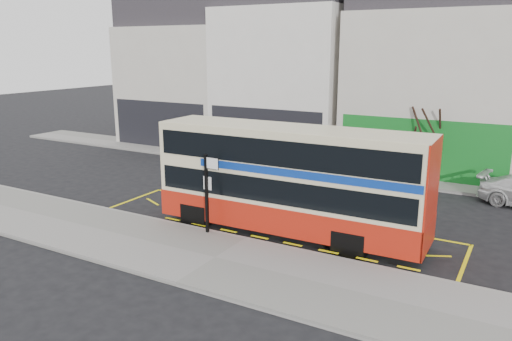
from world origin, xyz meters
The scene contains 14 objects.
ground centered at (0.00, 0.00, 0.00)m, with size 120.00×120.00×0.00m, color black.
pavement centered at (0.00, -2.30, 0.07)m, with size 40.00×4.00×0.15m, color gray.
kerb centered at (0.00, -0.38, 0.07)m, with size 40.00×0.15×0.15m, color gray.
far_pavement centered at (0.00, 11.00, 0.07)m, with size 50.00×3.00×0.15m, color gray.
road_markings centered at (0.00, 1.60, 0.01)m, with size 14.00×3.40×0.01m, color #FFEC0D, non-canonical shape.
terrace_far_left centered at (-13.50, 14.99, 4.82)m, with size 8.00×8.01×10.80m.
terrace_left centered at (-5.50, 14.99, 5.32)m, with size 8.00×8.01×11.80m.
terrace_green_shop centered at (3.50, 14.99, 5.07)m, with size 9.00×8.01×11.30m.
double_decker_bus centered at (0.99, 1.10, 2.08)m, with size 9.96×2.49×3.96m.
bus_stop_post centered at (-1.44, -0.57, 1.89)m, with size 0.72×0.13×2.89m.
car_silver centered at (-6.98, 8.36, 0.70)m, with size 1.64×4.08×1.39m, color silver.
car_grey centered at (-0.35, 8.69, 0.67)m, with size 1.41×4.05×1.33m, color #44464C.
street_tree_left centered at (-16.87, 12.35, 4.58)m, with size 3.11×3.11×6.71m.
street_tree_right centered at (3.79, 11.03, 3.34)m, with size 2.27×2.27×4.90m.
Camera 1 is at (8.45, -14.56, 6.69)m, focal length 35.00 mm.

